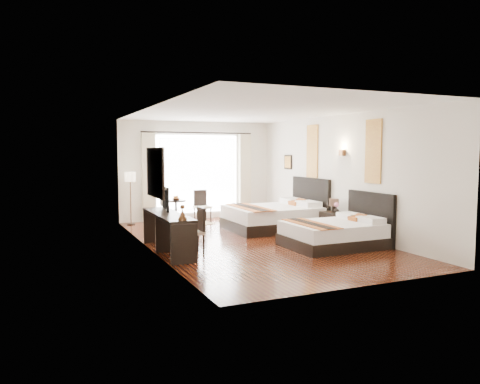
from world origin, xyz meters
name	(u,v)px	position (x,y,z in m)	size (l,w,h in m)	color
floor	(253,241)	(0.00, 0.00, -0.01)	(4.50, 7.50, 0.01)	#330D09
ceiling	(253,112)	(0.00, 0.00, 2.79)	(4.50, 7.50, 0.02)	white
wall_headboard	(339,175)	(2.25, 0.00, 1.40)	(0.01, 7.50, 2.80)	silver
wall_desk	(150,180)	(-2.25, 0.00, 1.40)	(0.01, 7.50, 2.80)	silver
wall_window	(197,170)	(0.00, 3.75, 1.40)	(4.50, 0.01, 2.80)	silver
wall_entry	(366,190)	(0.00, -3.75, 1.40)	(4.50, 0.01, 2.80)	silver
window_glass	(198,174)	(0.00, 3.73, 1.30)	(2.40, 0.02, 2.20)	white
sheer_curtain	(198,174)	(0.00, 3.67, 1.30)	(2.30, 0.02, 2.10)	white
drape_left	(149,176)	(-1.45, 3.63, 1.28)	(0.35, 0.14, 2.35)	beige
drape_right	(245,174)	(1.45, 3.63, 1.28)	(0.35, 0.14, 2.35)	beige
art_panel_near	(373,151)	(2.23, -1.20, 1.95)	(0.03, 0.50, 1.35)	maroon
art_panel_far	(312,151)	(2.23, 1.16, 1.95)	(0.03, 0.50, 1.35)	maroon
wall_sconce	(342,153)	(2.19, -0.17, 1.92)	(0.10, 0.14, 0.14)	#4A2E1A
mirror_frame	(155,173)	(-2.22, -0.33, 1.55)	(0.04, 1.25, 0.95)	black
mirror_glass	(156,173)	(-2.19, -0.33, 1.55)	(0.01, 1.12, 0.82)	white
bed_near	(336,233)	(1.33, -1.20, 0.28)	(1.94, 1.51, 1.09)	black
bed_far	(276,216)	(1.18, 1.16, 0.33)	(2.25, 1.75, 1.27)	black
nightstand	(334,224)	(2.00, -0.17, 0.27)	(0.46, 0.57, 0.55)	black
table_lamp	(334,204)	(2.04, -0.10, 0.74)	(0.22, 0.22, 0.35)	black
vase	(336,212)	(1.99, -0.27, 0.56)	(0.12, 0.12, 0.13)	black
console_desk	(168,233)	(-1.99, -0.33, 0.38)	(0.50, 2.20, 0.76)	black
television	(161,198)	(-1.97, 0.22, 1.00)	(0.85, 0.11, 0.49)	black
bronze_figurine	(182,214)	(-1.99, -1.33, 0.87)	(0.16, 0.16, 0.24)	#4A2E1A
desk_chair	(193,240)	(-1.60, -0.71, 0.27)	(0.42, 0.42, 0.89)	beige
floor_lamp	(130,181)	(-2.00, 3.37, 1.18)	(0.28, 0.28, 1.41)	black
side_table	(176,211)	(-0.81, 3.19, 0.31)	(0.54, 0.54, 0.63)	black
fruit_bowl	(176,199)	(-0.82, 3.15, 0.66)	(0.23, 0.23, 0.06)	#412A17
window_chair	(202,212)	(-0.07, 3.14, 0.27)	(0.43, 0.43, 0.87)	beige
jute_rug	(188,224)	(-0.58, 2.89, 0.01)	(1.26, 0.86, 0.01)	tan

